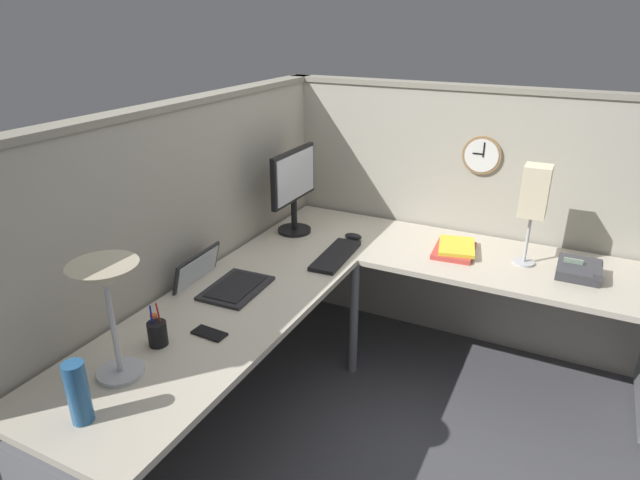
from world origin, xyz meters
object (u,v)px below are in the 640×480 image
at_px(wall_clock, 482,155).
at_px(computer_mouse, 353,236).
at_px(monitor, 294,185).
at_px(book_stack, 455,249).
at_px(desk_lamp_dome, 106,286).
at_px(laptop, 219,281).
at_px(thermos_flask, 78,393).
at_px(office_phone, 580,271).
at_px(desk_lamp_paper, 535,194).
at_px(cell_phone, 209,333).
at_px(keyboard, 336,255).
at_px(pen_cup, 157,333).

bearing_deg(wall_clock, computer_mouse, 124.66).
distance_m(monitor, book_stack, 0.99).
height_order(monitor, desk_lamp_dome, monitor).
bearing_deg(laptop, thermos_flask, -170.13).
relative_size(office_phone, desk_lamp_paper, 0.39).
bearing_deg(monitor, cell_phone, -168.51).
bearing_deg(desk_lamp_dome, laptop, 7.30).
bearing_deg(desk_lamp_paper, office_phone, -100.31).
distance_m(monitor, keyboard, 0.52).
height_order(pen_cup, desk_lamp_paper, desk_lamp_paper).
bearing_deg(laptop, monitor, 0.86).
relative_size(computer_mouse, thermos_flask, 0.47).
height_order(monitor, pen_cup, monitor).
xyz_separation_m(computer_mouse, office_phone, (0.05, -1.21, 0.02)).
xyz_separation_m(book_stack, wall_clock, (0.34, -0.03, 0.45)).
distance_m(computer_mouse, desk_lamp_dome, 1.61).
bearing_deg(wall_clock, keyboard, 139.81).
relative_size(computer_mouse, book_stack, 0.33).
height_order(keyboard, computer_mouse, computer_mouse).
relative_size(office_phone, book_stack, 0.66).
relative_size(laptop, wall_clock, 1.80).
xyz_separation_m(desk_lamp_dome, cell_phone, (0.36, -0.13, -0.36)).
bearing_deg(monitor, thermos_flask, -174.12).
height_order(computer_mouse, wall_clock, wall_clock).
bearing_deg(office_phone, monitor, 93.58).
distance_m(computer_mouse, thermos_flask, 1.80).
bearing_deg(pen_cup, office_phone, -46.62).
xyz_separation_m(computer_mouse, thermos_flask, (-1.79, 0.18, 0.09)).
distance_m(computer_mouse, cell_phone, 1.20).
distance_m(pen_cup, book_stack, 1.65).
bearing_deg(computer_mouse, thermos_flask, 174.17).
relative_size(cell_phone, thermos_flask, 0.65).
bearing_deg(thermos_flask, monitor, 5.88).
height_order(desk_lamp_dome, desk_lamp_paper, desk_lamp_paper).
height_order(keyboard, desk_lamp_dome, desk_lamp_dome).
bearing_deg(desk_lamp_dome, office_phone, -42.45).
xyz_separation_m(laptop, book_stack, (0.90, -0.93, -0.00)).
bearing_deg(office_phone, cell_phone, 132.96).
bearing_deg(pen_cup, desk_lamp_dome, -177.70).
xyz_separation_m(thermos_flask, desk_lamp_paper, (1.88, -1.12, 0.27)).
height_order(cell_phone, thermos_flask, thermos_flask).
distance_m(laptop, cell_phone, 0.43).
xyz_separation_m(monitor, pen_cup, (-1.29, -0.10, -0.24)).
relative_size(pen_cup, book_stack, 0.58).
bearing_deg(keyboard, wall_clock, -43.29).
distance_m(cell_phone, desk_lamp_paper, 1.72).
bearing_deg(thermos_flask, pen_cup, 10.55).
xyz_separation_m(monitor, laptop, (-0.78, -0.01, -0.27)).
bearing_deg(desk_lamp_paper, desk_lamp_dome, 144.09).
bearing_deg(cell_phone, thermos_flask, 177.38).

